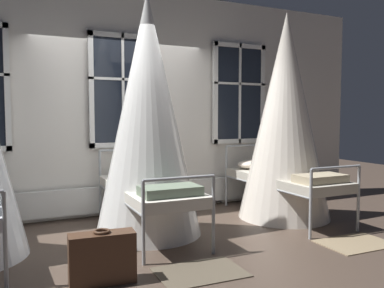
{
  "coord_description": "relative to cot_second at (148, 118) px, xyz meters",
  "views": [
    {
      "loc": [
        -1.64,
        -4.6,
        1.45
      ],
      "look_at": [
        0.57,
        0.02,
        1.08
      ],
      "focal_mm": 38.13,
      "sensor_mm": 36.0,
      "label": 1
    }
  ],
  "objects": [
    {
      "name": "ground",
      "position": [
        0.01,
        -0.04,
        -1.41
      ],
      "size": [
        16.89,
        16.89,
        0.0
      ],
      "primitive_type": "plane",
      "color": "#4C3D33"
    },
    {
      "name": "back_wall_with_windows",
      "position": [
        0.01,
        1.2,
        0.23
      ],
      "size": [
        8.52,
        0.1,
        3.26
      ],
      "primitive_type": "cube",
      "color": "silver",
      "rests_on": "ground"
    },
    {
      "name": "window_bank",
      "position": [
        0.01,
        1.08,
        -0.39
      ],
      "size": [
        4.9,
        0.1,
        2.53
      ],
      "color": "black",
      "rests_on": "ground"
    },
    {
      "name": "cot_second",
      "position": [
        0.0,
        0.0,
        0.0
      ],
      "size": [
        1.28,
        2.0,
        2.9
      ],
      "rotation": [
        0.0,
        0.0,
        1.55
      ],
      "color": "#9EA3A8",
      "rests_on": "ground"
    },
    {
      "name": "cot_third",
      "position": [
        2.01,
        -0.05,
        -0.02
      ],
      "size": [
        1.28,
        1.99,
        2.87
      ],
      "rotation": [
        0.0,
        0.0,
        1.56
      ],
      "color": "#9EA3A8",
      "rests_on": "ground"
    },
    {
      "name": "rug_second",
      "position": [
        0.01,
        -1.38,
        -1.4
      ],
      "size": [
        0.82,
        0.59,
        0.01
      ],
      "primitive_type": "cube",
      "rotation": [
        0.0,
        0.0,
        -0.03
      ],
      "color": "brown",
      "rests_on": "ground"
    },
    {
      "name": "rug_third",
      "position": [
        1.97,
        -1.38,
        -1.4
      ],
      "size": [
        0.81,
        0.58,
        0.01
      ],
      "primitive_type": "cube",
      "rotation": [
        0.0,
        0.0,
        -0.02
      ],
      "color": "#8E7A5B",
      "rests_on": "ground"
    },
    {
      "name": "suitcase_dark",
      "position": [
        -0.85,
        -1.22,
        -1.18
      ],
      "size": [
        0.58,
        0.26,
        0.47
      ],
      "rotation": [
        0.0,
        0.0,
        -0.09
      ],
      "color": "#472D1E",
      "rests_on": "ground"
    }
  ]
}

